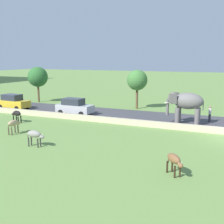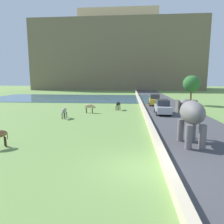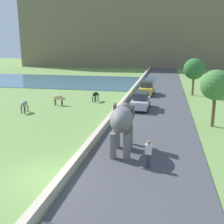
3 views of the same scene
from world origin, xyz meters
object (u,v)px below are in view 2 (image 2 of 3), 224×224
elephant (191,115)px  cow_grey (64,111)px  car_yellow (155,100)px  cow_tan (90,106)px  car_silver (163,107)px  cow_black (118,104)px

elephant → cow_grey: (-11.28, 8.22, -1.20)m
car_yellow → cow_tan: bearing=-137.4°
car_silver → cow_black: bearing=152.5°
cow_tan → cow_black: same height
car_silver → car_yellow: bearing=90.0°
car_yellow → cow_grey: (-11.30, -12.30, -0.06)m
car_yellow → car_silver: 8.60m
cow_tan → cow_grey: bearing=-118.8°
car_silver → cow_tan: bearing=179.1°
cow_black → cow_grey: bearing=-130.1°
car_yellow → cow_black: 8.01m
car_silver → cow_tan: size_ratio=2.88×
car_yellow → car_silver: size_ratio=1.01×
elephant → cow_tan: bearing=127.2°
cow_black → car_yellow: bearing=44.8°
car_yellow → car_silver: same height
cow_tan → car_yellow: bearing=42.6°
car_silver → cow_grey: (-11.29, -3.70, -0.06)m
car_silver → cow_black: size_ratio=2.84×
cow_tan → cow_grey: (-2.12, -3.85, 0.00)m
elephant → cow_tan: (-9.16, 12.07, -1.20)m
cow_tan → cow_black: size_ratio=0.98×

